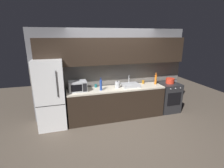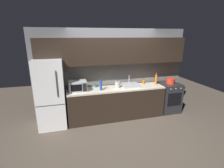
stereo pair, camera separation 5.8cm
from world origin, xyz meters
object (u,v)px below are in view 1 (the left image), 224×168
at_px(refrigerator, 51,94).
at_px(mug_amber, 143,82).
at_px(oven_range, 168,97).
at_px(wine_bottle_orange, 156,79).
at_px(mug_teal, 96,86).
at_px(wine_bottle_blue, 101,85).
at_px(kettle, 117,85).
at_px(cooking_pot, 170,81).
at_px(microwave, 78,86).

relative_size(refrigerator, mug_amber, 16.84).
relative_size(oven_range, mug_amber, 8.59).
bearing_deg(mug_amber, wine_bottle_orange, -26.27).
xyz_separation_m(oven_range, mug_teal, (-2.24, 0.22, 0.49)).
distance_m(wine_bottle_blue, mug_teal, 0.33).
height_order(refrigerator, kettle, refrigerator).
relative_size(wine_bottle_blue, mug_amber, 3.32).
bearing_deg(cooking_pot, wine_bottle_orange, 176.38).
bearing_deg(kettle, oven_range, -0.29).
relative_size(microwave, mug_amber, 4.39).
distance_m(microwave, wine_bottle_blue, 0.61).
bearing_deg(kettle, microwave, 179.41).
relative_size(refrigerator, kettle, 8.84).
xyz_separation_m(refrigerator, mug_teal, (1.19, 0.21, 0.06)).
distance_m(kettle, wine_bottle_blue, 0.50).
relative_size(mug_amber, cooking_pot, 0.41).
relative_size(oven_range, mug_teal, 10.09).
bearing_deg(wine_bottle_blue, wine_bottle_orange, 3.97).
xyz_separation_m(refrigerator, cooking_pot, (3.45, 0.00, 0.10)).
xyz_separation_m(microwave, mug_amber, (1.97, 0.17, -0.08)).
distance_m(refrigerator, microwave, 0.70).
distance_m(microwave, mug_amber, 1.97).
height_order(kettle, wine_bottle_blue, wine_bottle_blue).
bearing_deg(wine_bottle_orange, oven_range, -3.88).
bearing_deg(cooking_pot, oven_range, -172.95).
xyz_separation_m(microwave, wine_bottle_blue, (0.60, -0.11, 0.01)).
distance_m(refrigerator, cooking_pot, 3.45).
xyz_separation_m(mug_amber, cooking_pot, (0.80, -0.19, 0.03)).
bearing_deg(refrigerator, kettle, 0.23).
bearing_deg(refrigerator, cooking_pot, 0.00).
bearing_deg(wine_bottle_blue, kettle, 10.92).
bearing_deg(mug_teal, oven_range, -5.49).
bearing_deg(mug_teal, wine_bottle_orange, -5.91).
distance_m(kettle, mug_teal, 0.61).
relative_size(microwave, wine_bottle_blue, 1.32).
xyz_separation_m(mug_teal, cooking_pot, (2.26, -0.21, 0.03)).
distance_m(refrigerator, kettle, 1.77).
bearing_deg(wine_bottle_blue, oven_range, 2.28).
distance_m(wine_bottle_orange, mug_teal, 1.79).
xyz_separation_m(kettle, mug_amber, (0.88, 0.18, -0.04)).
bearing_deg(kettle, mug_teal, 160.09).
bearing_deg(refrigerator, mug_amber, 4.12).
height_order(kettle, mug_teal, kettle).
xyz_separation_m(oven_range, wine_bottle_blue, (-2.16, -0.09, 0.59)).
height_order(oven_range, wine_bottle_blue, wine_bottle_blue).
bearing_deg(wine_bottle_orange, mug_amber, 153.73).
height_order(kettle, wine_bottle_orange, wine_bottle_orange).
xyz_separation_m(wine_bottle_orange, cooking_pot, (0.48, -0.03, -0.07)).
height_order(wine_bottle_orange, mug_teal, wine_bottle_orange).
height_order(oven_range, mug_amber, mug_amber).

